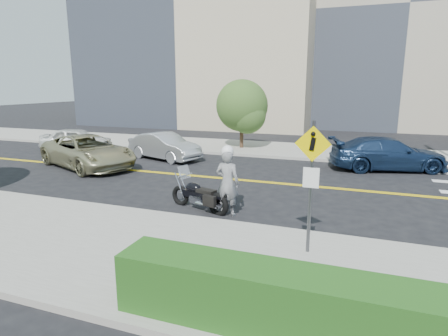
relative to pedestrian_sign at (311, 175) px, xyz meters
name	(u,v)px	position (x,y,z in m)	size (l,w,h in m)	color
ground_plane	(227,179)	(-4.20, 6.31, -1.96)	(120.00, 120.00, 0.00)	black
sidewalk_near	(122,248)	(-4.20, -1.19, -1.89)	(60.00, 5.00, 0.15)	#9E9B91
sidewalk_far	(269,149)	(-4.20, 13.81, -1.89)	(60.00, 5.00, 0.15)	#9E9B91
building_mid	(402,17)	(3.80, 32.31, 8.04)	(18.00, 14.00, 20.00)	#A39984
hedge	(412,326)	(1.80, -2.99, -1.31)	(9.00, 0.90, 1.00)	#235619
pedestrian_sign	(311,175)	(0.00, 0.00, 0.00)	(0.78, 0.08, 3.00)	#4C4C51
motorcyclist	(227,181)	(-2.70, 2.11, -0.89)	(0.74, 0.49, 2.15)	silver
motorcycle	(199,189)	(-3.70, 2.26, -1.29)	(2.22, 0.67, 1.35)	black
suv	(88,151)	(-11.21, 6.16, -1.19)	(2.56, 5.55, 1.54)	tan
parked_car_white	(77,140)	(-14.89, 9.61, -1.27)	(1.63, 4.05, 1.38)	white
parked_car_silver	(164,146)	(-8.76, 9.18, -1.26)	(1.48, 4.26, 1.40)	#A7AAAE
parked_car_blue	(388,154)	(2.23, 10.51, -1.21)	(2.11, 5.20, 1.51)	navy
tree_far_a	(242,106)	(-5.77, 13.33, 0.70)	(3.08, 3.08, 4.21)	#382619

